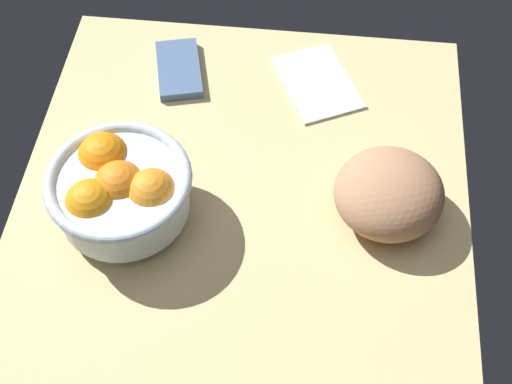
{
  "coord_description": "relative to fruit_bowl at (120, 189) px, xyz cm",
  "views": [
    {
      "loc": [
        -52.3,
        -7.72,
        79.71
      ],
      "look_at": [
        -1.07,
        -2.18,
        5.0
      ],
      "focal_mm": 48.95,
      "sensor_mm": 36.0,
      "label": 1
    }
  ],
  "objects": [
    {
      "name": "bread_loaf",
      "position": [
        4.23,
        -34.82,
        -1.67
      ],
      "size": [
        20.22,
        20.29,
        8.57
      ],
      "primitive_type": "ellipsoid",
      "rotation": [
        0.0,
        0.0,
        5.35
      ],
      "color": "tan",
      "rests_on": "ground"
    },
    {
      "name": "napkin_folded",
      "position": [
        26.98,
        -24.42,
        -5.53
      ],
      "size": [
        17.53,
        15.47,
        0.85
      ],
      "primitive_type": "cube",
      "rotation": [
        0.0,
        0.0,
        0.45
      ],
      "color": "silver",
      "rests_on": "ground"
    },
    {
      "name": "fruit_bowl",
      "position": [
        0.0,
        0.0,
        0.0
      ],
      "size": [
        18.93,
        18.93,
        10.17
      ],
      "color": "silver",
      "rests_on": "ground"
    },
    {
      "name": "napkin_spare",
      "position": [
        26.98,
        -2.63,
        -5.23
      ],
      "size": [
        13.12,
        9.27,
        1.45
      ],
      "primitive_type": "cube",
      "rotation": [
        0.0,
        0.0,
        0.25
      ],
      "color": "#4A648C",
      "rests_on": "ground"
    },
    {
      "name": "ground_plane",
      "position": [
        3.15,
        -15.31,
        -7.45
      ],
      "size": [
        70.16,
        62.27,
        3.0
      ],
      "primitive_type": "cube",
      "color": "#D4BD81"
    }
  ]
}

